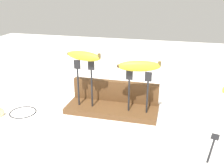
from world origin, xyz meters
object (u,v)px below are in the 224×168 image
fork_stand_left (85,79)px  banana_raised_right (139,66)px  wire_coil (23,112)px  fork_stand_right (138,88)px  fork_fallen_near (213,143)px  banana_raised_left (84,56)px

fork_stand_left → banana_raised_right: bearing=-0.0°
wire_coil → fork_stand_right: bearing=10.1°
fork_stand_right → fork_fallen_near: size_ratio=0.97×
wire_coil → fork_fallen_near: bearing=-3.4°
fork_stand_left → fork_stand_right: (0.22, 0.00, -0.01)m
banana_raised_left → fork_fallen_near: banana_raised_left is taller
banana_raised_left → banana_raised_right: bearing=-0.0°
banana_raised_right → fork_fallen_near: (0.28, -0.13, -0.21)m
banana_raised_right → wire_coil: banana_raised_right is taller
banana_raised_left → banana_raised_right: size_ratio=0.94×
fork_stand_left → fork_stand_right: size_ratio=1.16×
banana_raised_left → wire_coil: bearing=-161.4°
fork_stand_right → fork_fallen_near: (0.28, -0.13, -0.12)m
fork_fallen_near → wire_coil: fork_fallen_near is taller
banana_raised_right → wire_coil: bearing=-169.9°
fork_fallen_near → wire_coil: (-0.74, 0.04, -0.00)m
banana_raised_right → fork_fallen_near: banana_raised_right is taller
fork_fallen_near → fork_stand_left: bearing=165.6°
fork_stand_left → banana_raised_left: 0.10m
fork_stand_right → fork_stand_left: bearing=180.0°
fork_stand_right → fork_fallen_near: bearing=-24.7°
fork_stand_left → banana_raised_left: banana_raised_left is taller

